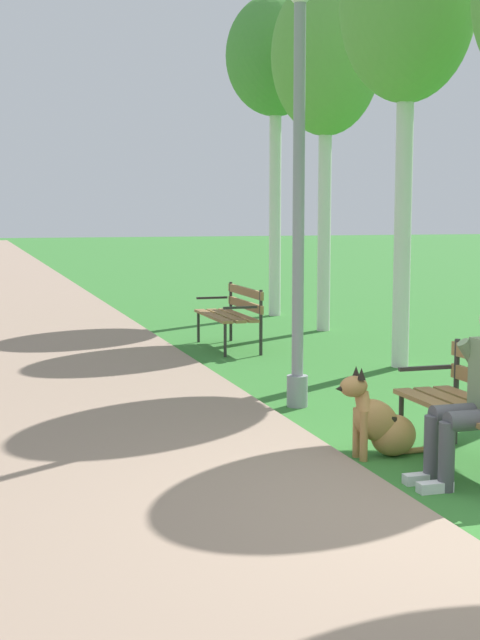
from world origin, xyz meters
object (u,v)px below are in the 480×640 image
Objects in this scene: dog_shepherd at (381,424)px; birch_tree_fifth at (276,59)px; lamp_post_near at (299,186)px; park_bench_mid at (232,311)px; birch_tree_fourth at (326,59)px; birch_tree_third at (407,8)px.

dog_shepherd is 10.37m from birch_tree_fifth.
birch_tree_fifth is at bearing 72.55° from lamp_post_near.
park_bench_mid is 0.28× the size of birch_tree_fourth.
birch_tree_fifth is (1.84, 3.56, 3.96)m from park_bench_mid.
birch_tree_fourth is (1.89, 1.37, 3.63)m from park_bench_mid.
birch_tree_fifth is (0.34, 5.57, 0.31)m from birch_tree_third.
dog_shepherd is 0.16× the size of birch_tree_third.
park_bench_mid is 4.43m from birch_tree_third.
birch_tree_third is 3.41m from birch_tree_fourth.
park_bench_mid is 0.28× the size of birch_tree_third.
birch_tree_third is at bearing -96.49° from birch_tree_fourth.
park_bench_mid is 5.63m from birch_tree_fifth.
park_bench_mid is 1.80× the size of dog_shepherd.
lamp_post_near is (-0.46, -3.75, 1.58)m from park_bench_mid.
lamp_post_near is at bearing -96.98° from park_bench_mid.
birch_tree_fourth reaches higher than park_bench_mid.
lamp_post_near is 0.76× the size of birch_tree_third.
birch_tree_fifth reaches higher than park_bench_mid.
birch_tree_fourth is at bearing 36.06° from park_bench_mid.
birch_tree_fifth reaches higher than lamp_post_near.
birch_tree_fifth is at bearing 62.68° from park_bench_mid.
birch_tree_fifth is at bearing 91.26° from birch_tree_fourth.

